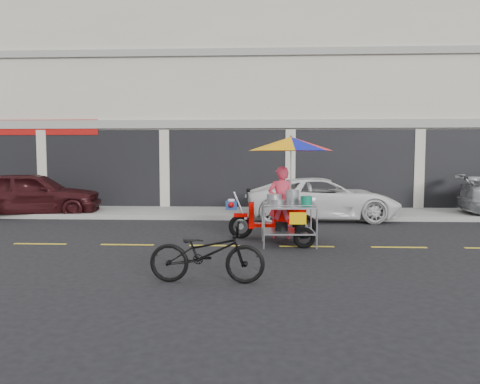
{
  "coord_description": "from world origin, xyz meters",
  "views": [
    {
      "loc": [
        -0.97,
        -10.2,
        2.02
      ],
      "look_at": [
        -1.5,
        0.6,
        1.15
      ],
      "focal_mm": 35.0,
      "sensor_mm": 36.0,
      "label": 1
    }
  ],
  "objects_px": {
    "white_pickup": "(323,199)",
    "food_vendor_rig": "(286,175)",
    "near_bicycle": "(207,253)",
    "maroon_sedan": "(32,194)"
  },
  "relations": [
    {
      "from": "near_bicycle",
      "to": "maroon_sedan",
      "type": "bearing_deg",
      "value": 42.26
    },
    {
      "from": "maroon_sedan",
      "to": "near_bicycle",
      "type": "height_order",
      "value": "maroon_sedan"
    },
    {
      "from": "near_bicycle",
      "to": "food_vendor_rig",
      "type": "distance_m",
      "value": 3.92
    },
    {
      "from": "white_pickup",
      "to": "food_vendor_rig",
      "type": "relative_size",
      "value": 1.87
    },
    {
      "from": "white_pickup",
      "to": "near_bicycle",
      "type": "xyz_separation_m",
      "value": [
        -2.74,
        -7.32,
        -0.17
      ]
    },
    {
      "from": "maroon_sedan",
      "to": "white_pickup",
      "type": "height_order",
      "value": "maroon_sedan"
    },
    {
      "from": "white_pickup",
      "to": "maroon_sedan",
      "type": "bearing_deg",
      "value": 85.95
    },
    {
      "from": "maroon_sedan",
      "to": "near_bicycle",
      "type": "distance_m",
      "value": 10.18
    },
    {
      "from": "white_pickup",
      "to": "near_bicycle",
      "type": "bearing_deg",
      "value": 157.67
    },
    {
      "from": "maroon_sedan",
      "to": "near_bicycle",
      "type": "relative_size",
      "value": 2.37
    }
  ]
}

